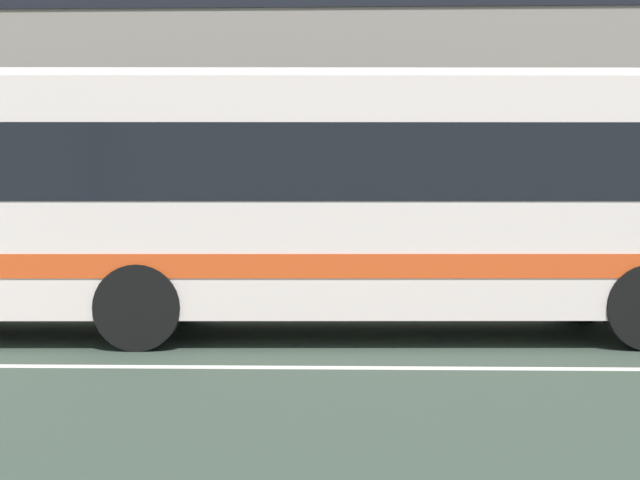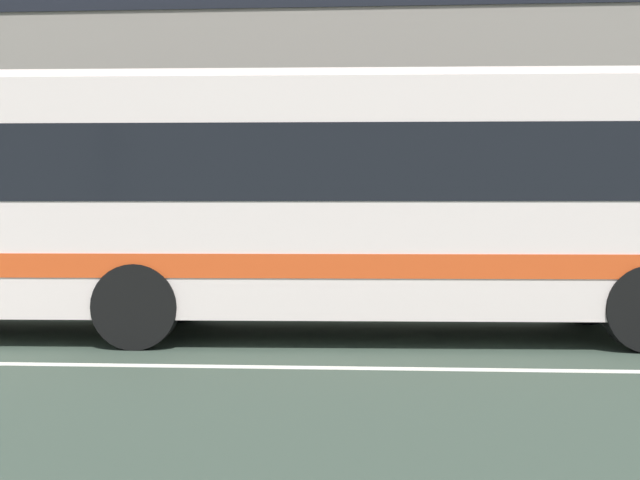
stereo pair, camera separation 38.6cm
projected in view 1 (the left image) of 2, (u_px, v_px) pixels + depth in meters
apartment_block_right at (390, 52)px, 22.55m from camera, size 22.00×11.97×12.21m
transit_bus at (217, 196)px, 10.29m from camera, size 12.32×2.86×3.27m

